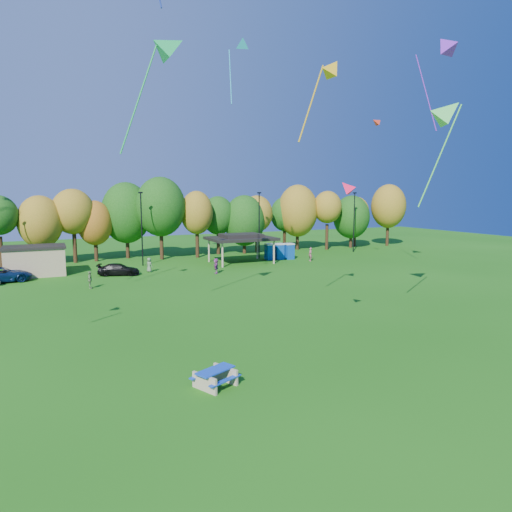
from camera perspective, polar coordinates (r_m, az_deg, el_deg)
name	(u,v)px	position (r m, az deg, el deg)	size (l,w,h in m)	color
ground	(278,398)	(20.88, 2.71, -17.25)	(160.00, 160.00, 0.00)	#19600F
tree_line	(110,216)	(62.81, -17.81, 4.73)	(93.57, 10.55, 11.15)	black
lamp_posts	(142,226)	(57.90, -14.10, 3.63)	(64.50, 0.25, 9.09)	black
utility_building	(35,260)	(55.23, -25.90, -0.51)	(6.30, 4.30, 3.25)	tan
pavilion	(241,238)	(58.65, -1.89, 2.27)	(8.20, 6.20, 3.77)	tan
porta_potties	(279,251)	(62.04, 2.94, 0.59)	(3.75, 1.91, 2.18)	#0C46A2
picnic_table	(215,376)	(21.83, -5.11, -14.77)	(2.35, 2.19, 0.81)	tan
car_c	(2,275)	(52.52, -29.17, -2.06)	(2.56, 5.56, 1.54)	navy
car_d	(119,269)	(52.08, -16.80, -1.62)	(1.80, 4.43, 1.29)	black
far_person_0	(90,280)	(45.58, -20.04, -2.83)	(0.97, 0.40, 1.66)	#6D8753
far_person_2	(216,266)	(51.16, -5.03, -1.23)	(1.60, 0.51, 1.72)	#993F8A
far_person_3	(310,254)	(60.86, 6.80, 0.21)	(0.65, 0.43, 1.79)	#B8566A
far_person_4	(149,265)	(53.23, -13.21, -1.10)	(0.81, 0.53, 1.65)	#637F56
kite_0	(241,44)	(48.02, -1.83, 24.94)	(1.83, 3.82, 6.45)	#20AACE
kite_2	(376,122)	(55.01, 14.74, 15.93)	(1.31, 1.12, 1.18)	red
kite_3	(449,112)	(35.17, 23.00, 16.23)	(4.49, 3.21, 7.74)	#47CB4E
kite_4	(172,48)	(30.60, -10.46, 24.23)	(4.51, 1.78, 7.63)	green
kite_5	(445,46)	(48.12, 22.56, 23.12)	(2.24, 5.19, 8.65)	purple
kite_7	(332,69)	(30.83, 9.50, 22.07)	(3.25, 1.30, 5.42)	gold
kite_9	(346,187)	(26.53, 11.21, 8.44)	(1.34, 1.35, 1.08)	#FF0E3F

